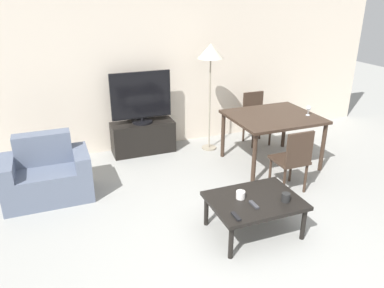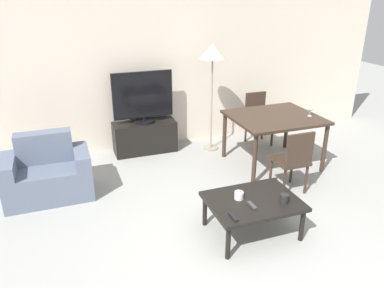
{
  "view_description": "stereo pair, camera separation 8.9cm",
  "coord_description": "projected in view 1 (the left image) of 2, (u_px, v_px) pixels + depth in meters",
  "views": [
    {
      "loc": [
        -1.69,
        -2.37,
        2.45
      ],
      "look_at": [
        -0.12,
        1.68,
        0.65
      ],
      "focal_mm": 35.0,
      "sensor_mm": 36.0,
      "label": 1
    },
    {
      "loc": [
        -1.61,
        -2.4,
        2.45
      ],
      "look_at": [
        -0.12,
        1.68,
        0.65
      ],
      "focal_mm": 35.0,
      "sensor_mm": 36.0,
      "label": 2
    }
  ],
  "objects": [
    {
      "name": "ground_plane",
      "position": [
        268.0,
        269.0,
        3.54
      ],
      "size": [
        18.0,
        18.0,
        0.0
      ],
      "primitive_type": "plane",
      "color": "#9E9E99"
    },
    {
      "name": "wall_back",
      "position": [
        160.0,
        64.0,
        5.94
      ],
      "size": [
        7.98,
        0.06,
        2.7
      ],
      "color": "beige",
      "rests_on": "ground_plane"
    },
    {
      "name": "armchair",
      "position": [
        47.0,
        176.0,
        4.65
      ],
      "size": [
        1.04,
        0.62,
        0.8
      ],
      "color": "slate",
      "rests_on": "ground_plane"
    },
    {
      "name": "tv_stand",
      "position": [
        143.0,
        137.0,
        6.0
      ],
      "size": [
        0.99,
        0.39,
        0.5
      ],
      "color": "black",
      "rests_on": "ground_plane"
    },
    {
      "name": "tv",
      "position": [
        141.0,
        98.0,
        5.75
      ],
      "size": [
        0.94,
        0.32,
        0.8
      ],
      "color": "black",
      "rests_on": "tv_stand"
    },
    {
      "name": "coffee_table",
      "position": [
        254.0,
        203.0,
        3.95
      ],
      "size": [
        0.95,
        0.72,
        0.41
      ],
      "color": "black",
      "rests_on": "ground_plane"
    },
    {
      "name": "dining_table",
      "position": [
        273.0,
        121.0,
        5.44
      ],
      "size": [
        1.24,
        1.08,
        0.76
      ],
      "color": "#38281E",
      "rests_on": "ground_plane"
    },
    {
      "name": "dining_chair_near",
      "position": [
        293.0,
        158.0,
        4.72
      ],
      "size": [
        0.4,
        0.4,
        0.86
      ],
      "color": "#38281E",
      "rests_on": "ground_plane"
    },
    {
      "name": "dining_chair_far",
      "position": [
        255.0,
        115.0,
        6.32
      ],
      "size": [
        0.4,
        0.4,
        0.86
      ],
      "color": "#38281E",
      "rests_on": "ground_plane"
    },
    {
      "name": "floor_lamp",
      "position": [
        211.0,
        56.0,
        5.64
      ],
      "size": [
        0.39,
        0.39,
        1.7
      ],
      "color": "gray",
      "rests_on": "ground_plane"
    },
    {
      "name": "remote_primary",
      "position": [
        254.0,
        205.0,
        3.82
      ],
      "size": [
        0.04,
        0.15,
        0.02
      ],
      "color": "#38383D",
      "rests_on": "coffee_table"
    },
    {
      "name": "remote_secondary",
      "position": [
        236.0,
        216.0,
        3.62
      ],
      "size": [
        0.04,
        0.15,
        0.02
      ],
      "color": "black",
      "rests_on": "coffee_table"
    },
    {
      "name": "cup_white_near",
      "position": [
        286.0,
        197.0,
        3.88
      ],
      "size": [
        0.09,
        0.09,
        0.09
      ],
      "color": "black",
      "rests_on": "coffee_table"
    },
    {
      "name": "cup_colored_far",
      "position": [
        241.0,
        195.0,
        3.94
      ],
      "size": [
        0.1,
        0.1,
        0.08
      ],
      "color": "white",
      "rests_on": "coffee_table"
    },
    {
      "name": "wine_glass_left",
      "position": [
        309.0,
        109.0,
        5.38
      ],
      "size": [
        0.07,
        0.07,
        0.15
      ],
      "color": "silver",
      "rests_on": "dining_table"
    }
  ]
}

